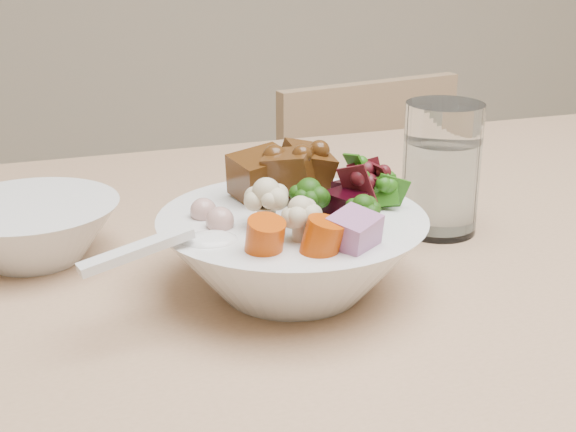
% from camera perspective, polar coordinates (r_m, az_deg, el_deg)
% --- Properties ---
extents(dining_table, '(1.88, 1.19, 0.83)m').
position_cam_1_polar(dining_table, '(0.81, 12.61, -9.17)').
color(dining_table, tan).
rests_on(dining_table, ground).
extents(chair_far, '(0.48, 0.48, 0.85)m').
position_cam_1_polar(chair_far, '(1.57, 7.71, -4.81)').
color(chair_far, tan).
rests_on(chair_far, ground).
extents(food_bowl, '(0.23, 0.23, 0.13)m').
position_cam_1_polar(food_bowl, '(0.70, 0.41, -2.23)').
color(food_bowl, silver).
rests_on(food_bowl, dining_table).
extents(soup_spoon, '(0.13, 0.07, 0.03)m').
position_cam_1_polar(soup_spoon, '(0.63, -6.85, -2.03)').
color(soup_spoon, silver).
rests_on(soup_spoon, food_bowl).
extents(water_glass, '(0.08, 0.08, 0.14)m').
position_cam_1_polar(water_glass, '(0.84, 10.81, 2.97)').
color(water_glass, white).
rests_on(water_glass, dining_table).
extents(side_bowl, '(0.17, 0.17, 0.06)m').
position_cam_1_polar(side_bowl, '(0.80, -17.71, -1.05)').
color(side_bowl, silver).
rests_on(side_bowl, dining_table).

